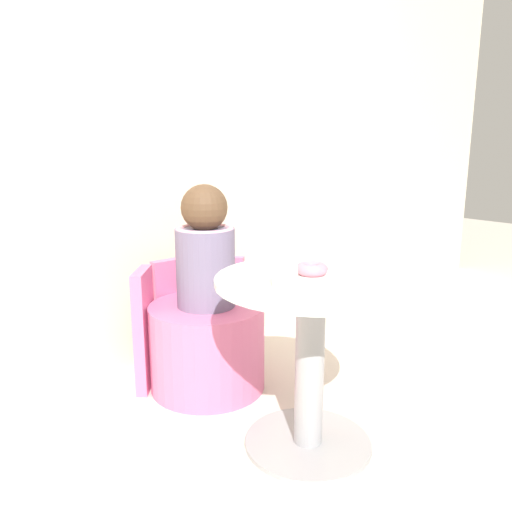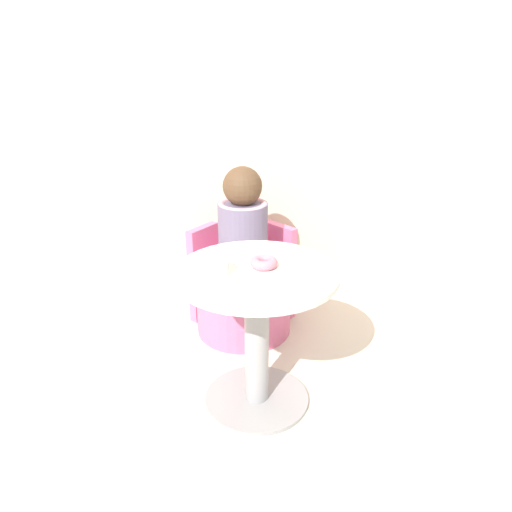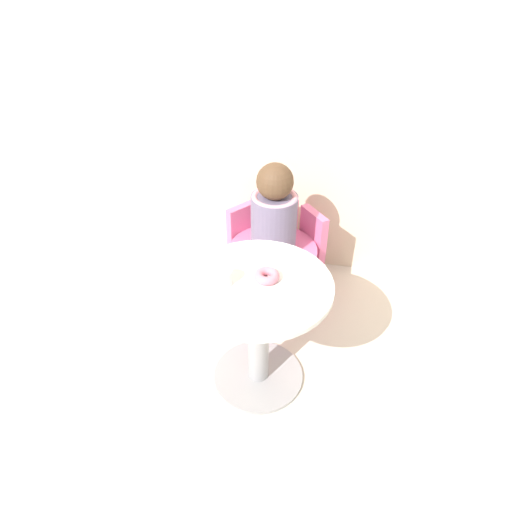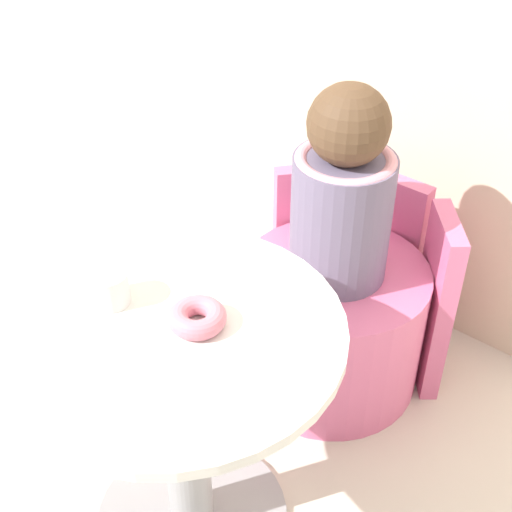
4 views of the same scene
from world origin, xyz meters
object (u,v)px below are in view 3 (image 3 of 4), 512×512
cup (223,277)px  round_table (259,318)px  tub_chair (272,274)px  child_figure (274,212)px  donut (267,276)px

cup → round_table: bearing=10.4°
tub_chair → child_figure: (0.00, 0.00, 0.45)m
round_table → child_figure: 0.66m
tub_chair → child_figure: child_figure is taller
child_figure → cup: 0.66m
donut → round_table: bearing=-133.6°
round_table → cup: bearing=-169.6°
child_figure → cup: bearing=-101.3°
round_table → tub_chair: 0.66m
child_figure → cup: (-0.13, -0.65, 0.04)m
tub_chair → donut: size_ratio=4.53×
child_figure → round_table: bearing=-87.6°
round_table → cup: (-0.16, -0.03, 0.26)m
tub_chair → cup: (-0.13, -0.65, 0.49)m
child_figure → donut: bearing=-84.6°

